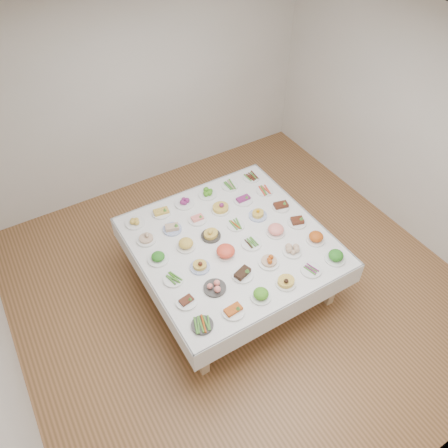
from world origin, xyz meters
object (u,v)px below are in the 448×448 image
display_table (231,245)px  dish_35 (251,177)px  dish_18 (158,256)px  dish_0 (202,324)px

display_table → dish_35: bearing=45.0°
dish_18 → display_table: bearing=-11.1°
dish_18 → dish_35: bearing=21.8°
dish_18 → dish_35: size_ratio=1.05×
dish_0 → dish_35: 2.25m
dish_0 → display_table: bearing=44.6°
dish_18 → dish_35: 1.73m
dish_18 → dish_0: bearing=-89.6°
dish_0 → dish_18: bearing=90.4°
dish_0 → dish_18: 0.95m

